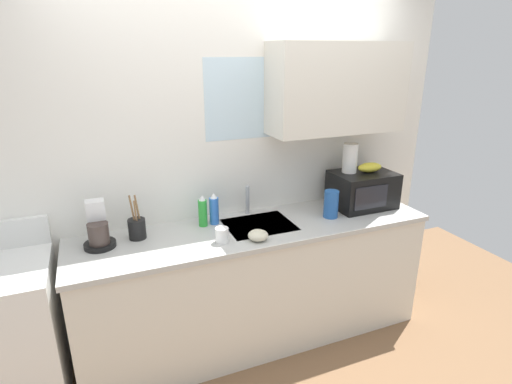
# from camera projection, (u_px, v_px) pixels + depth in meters

# --- Properties ---
(kitchen_wall_assembly) EXTENTS (3.24, 0.42, 2.50)m
(kitchen_wall_assembly) POSITION_uv_depth(u_px,v_px,m) (256.00, 150.00, 2.96)
(kitchen_wall_assembly) COLOR white
(kitchen_wall_assembly) RESTS_ON ground
(counter_unit) EXTENTS (2.47, 0.63, 0.90)m
(counter_unit) POSITION_uv_depth(u_px,v_px,m) (256.00, 282.00, 2.94)
(counter_unit) COLOR silver
(counter_unit) RESTS_ON ground
(sink_faucet) EXTENTS (0.03, 0.03, 0.21)m
(sink_faucet) POSITION_uv_depth(u_px,v_px,m) (248.00, 200.00, 2.97)
(sink_faucet) COLOR #B2B5BA
(sink_faucet) RESTS_ON counter_unit
(stove_range) EXTENTS (0.60, 0.60, 1.08)m
(stove_range) POSITION_uv_depth(u_px,v_px,m) (5.00, 338.00, 2.37)
(stove_range) COLOR white
(stove_range) RESTS_ON ground
(microwave) EXTENTS (0.46, 0.35, 0.27)m
(microwave) POSITION_uv_depth(u_px,v_px,m) (362.00, 189.00, 3.11)
(microwave) COLOR black
(microwave) RESTS_ON counter_unit
(banana_bunch) EXTENTS (0.20, 0.11, 0.07)m
(banana_bunch) POSITION_uv_depth(u_px,v_px,m) (370.00, 167.00, 3.08)
(banana_bunch) COLOR gold
(banana_bunch) RESTS_ON microwave
(paper_towel_roll) EXTENTS (0.11, 0.11, 0.22)m
(paper_towel_roll) POSITION_uv_depth(u_px,v_px,m) (350.00, 158.00, 3.04)
(paper_towel_roll) COLOR white
(paper_towel_roll) RESTS_ON microwave
(coffee_maker) EXTENTS (0.19, 0.21, 0.28)m
(coffee_maker) POSITION_uv_depth(u_px,v_px,m) (98.00, 230.00, 2.49)
(coffee_maker) COLOR black
(coffee_maker) RESTS_ON counter_unit
(dish_soap_bottle_blue) EXTENTS (0.06, 0.06, 0.22)m
(dish_soap_bottle_blue) POSITION_uv_depth(u_px,v_px,m) (214.00, 209.00, 2.80)
(dish_soap_bottle_blue) COLOR blue
(dish_soap_bottle_blue) RESTS_ON counter_unit
(dish_soap_bottle_green) EXTENTS (0.06, 0.06, 0.22)m
(dish_soap_bottle_green) POSITION_uv_depth(u_px,v_px,m) (203.00, 212.00, 2.77)
(dish_soap_bottle_green) COLOR green
(dish_soap_bottle_green) RESTS_ON counter_unit
(cereal_canister) EXTENTS (0.10, 0.10, 0.20)m
(cereal_canister) POSITION_uv_depth(u_px,v_px,m) (331.00, 204.00, 2.92)
(cereal_canister) COLOR #2659A5
(cereal_canister) RESTS_ON counter_unit
(mug_white) EXTENTS (0.08, 0.08, 0.09)m
(mug_white) POSITION_uv_depth(u_px,v_px,m) (222.00, 235.00, 2.55)
(mug_white) COLOR white
(mug_white) RESTS_ON counter_unit
(utensil_crock) EXTENTS (0.11, 0.11, 0.29)m
(utensil_crock) POSITION_uv_depth(u_px,v_px,m) (137.00, 228.00, 2.59)
(utensil_crock) COLOR black
(utensil_crock) RESTS_ON counter_unit
(small_bowl) EXTENTS (0.13, 0.13, 0.06)m
(small_bowl) POSITION_uv_depth(u_px,v_px,m) (258.00, 235.00, 2.58)
(small_bowl) COLOR beige
(small_bowl) RESTS_ON counter_unit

